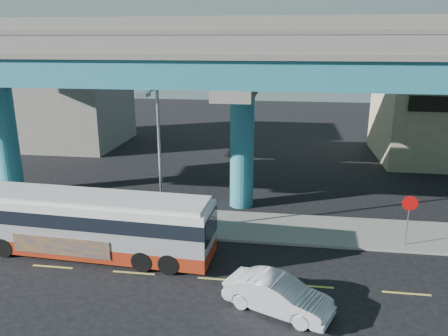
# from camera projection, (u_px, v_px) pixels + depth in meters

# --- Properties ---
(ground) EXTENTS (120.00, 120.00, 0.00)m
(ground) POSITION_uv_depth(u_px,v_px,m) (221.00, 276.00, 19.82)
(ground) COLOR black
(ground) RESTS_ON ground
(sidewalk) EXTENTS (70.00, 4.00, 0.15)m
(sidewalk) POSITION_uv_depth(u_px,v_px,m) (235.00, 226.00, 25.02)
(sidewalk) COLOR gray
(sidewalk) RESTS_ON ground
(lane_markings) EXTENTS (58.00, 0.12, 0.01)m
(lane_markings) POSITION_uv_depth(u_px,v_px,m) (220.00, 279.00, 19.53)
(lane_markings) COLOR #D8C64C
(lane_markings) RESTS_ON ground
(viaduct) EXTENTS (52.00, 12.40, 11.70)m
(viaduct) POSITION_uv_depth(u_px,v_px,m) (243.00, 60.00, 25.89)
(viaduct) COLOR #21737D
(viaduct) RESTS_ON ground
(building_concrete) EXTENTS (12.00, 10.00, 9.00)m
(building_concrete) POSITION_uv_depth(u_px,v_px,m) (60.00, 100.00, 44.06)
(building_concrete) COLOR gray
(building_concrete) RESTS_ON ground
(transit_bus) EXTENTS (12.19, 3.28, 3.09)m
(transit_bus) POSITION_uv_depth(u_px,v_px,m) (92.00, 222.00, 21.42)
(transit_bus) COLOR maroon
(transit_bus) RESTS_ON ground
(sedan) EXTENTS (4.56, 5.35, 1.41)m
(sedan) POSITION_uv_depth(u_px,v_px,m) (278.00, 295.00, 17.08)
(sedan) COLOR silver
(sedan) RESTS_ON ground
(parked_car) EXTENTS (3.15, 4.40, 1.27)m
(parked_car) POSITION_uv_depth(u_px,v_px,m) (25.00, 202.00, 26.61)
(parked_car) COLOR #2F3035
(parked_car) RESTS_ON sidewalk
(street_lamp) EXTENTS (0.50, 2.60, 8.04)m
(street_lamp) POSITION_uv_depth(u_px,v_px,m) (156.00, 142.00, 22.09)
(street_lamp) COLOR gray
(street_lamp) RESTS_ON sidewalk
(stop_sign) EXTENTS (0.81, 0.08, 2.69)m
(stop_sign) POSITION_uv_depth(u_px,v_px,m) (409.00, 209.00, 21.97)
(stop_sign) COLOR gray
(stop_sign) RESTS_ON sidewalk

